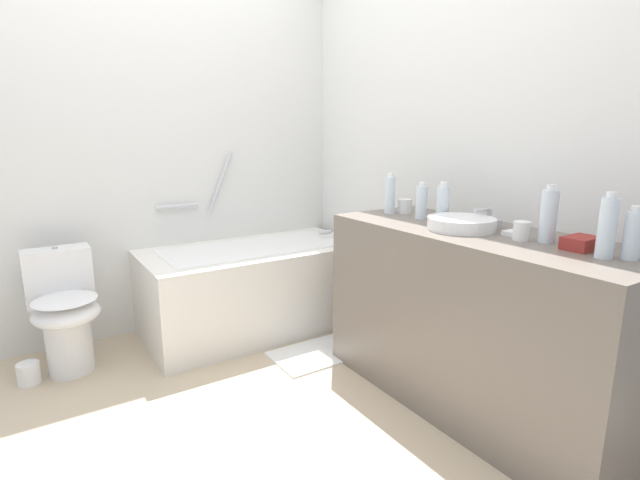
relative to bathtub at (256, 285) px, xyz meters
name	(u,v)px	position (x,y,z in m)	size (l,w,h in m)	color
ground_plane	(221,425)	(-0.62, -0.94, -0.30)	(3.79, 3.79, 0.00)	#C1AD8E
wall_back_tiled	(133,140)	(-0.62, 0.41, 0.95)	(3.19, 0.10, 2.50)	silver
wall_right_mirror	(457,141)	(0.82, -0.94, 0.95)	(0.10, 3.00, 2.50)	silver
bathtub	(256,285)	(0.00, 0.00, 0.00)	(1.44, 0.73, 1.17)	silver
toilet	(65,310)	(-1.13, 0.03, 0.04)	(0.35, 0.48, 0.68)	white
vanity_counter	(474,320)	(0.48, -1.41, 0.13)	(0.59, 1.51, 0.86)	#6B6056
sink_basin	(461,224)	(0.44, -1.33, 0.58)	(0.31, 0.31, 0.06)	white
sink_faucet	(487,218)	(0.62, -1.33, 0.59)	(0.12, 0.15, 0.09)	#BABABF
water_bottle_0	(632,235)	(0.51, -2.02, 0.64)	(0.06, 0.06, 0.19)	silver
water_bottle_1	(607,227)	(0.46, -1.96, 0.67)	(0.06, 0.06, 0.24)	silver
water_bottle_2	(549,216)	(0.52, -1.70, 0.67)	(0.07, 0.07, 0.24)	silver
water_bottle_3	(443,203)	(0.52, -1.14, 0.65)	(0.07, 0.07, 0.20)	silver
water_bottle_4	(390,195)	(0.46, -0.80, 0.66)	(0.06, 0.06, 0.22)	silver
water_bottle_5	(421,202)	(0.49, -1.02, 0.64)	(0.06, 0.06, 0.19)	silver
drinking_glass_0	(405,206)	(0.54, -0.84, 0.59)	(0.08, 0.08, 0.08)	white
drinking_glass_1	(522,231)	(0.47, -1.62, 0.60)	(0.07, 0.07, 0.08)	white
amenity_basket	(581,243)	(0.52, -1.84, 0.58)	(0.14, 0.10, 0.05)	maroon
soap_dish	(514,233)	(0.53, -1.54, 0.57)	(0.09, 0.06, 0.02)	white
bath_mat	(319,353)	(0.13, -0.58, -0.29)	(0.56, 0.35, 0.01)	white
toilet_paper_roll	(29,373)	(-1.34, -0.04, -0.24)	(0.11, 0.11, 0.11)	white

